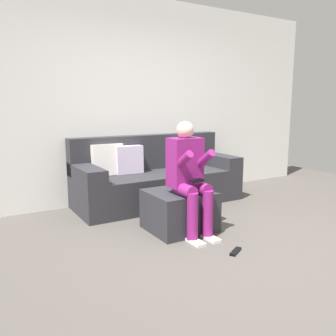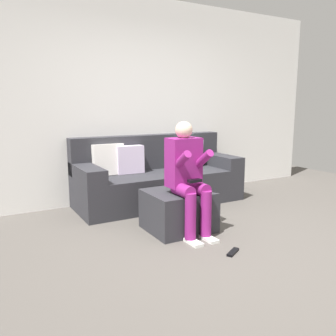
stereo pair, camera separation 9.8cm
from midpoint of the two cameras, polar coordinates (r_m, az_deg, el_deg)
ground_plane at (r=3.39m, az=11.98°, el=-13.21°), size 8.28×8.28×0.00m
wall_back at (r=5.04m, az=-4.99°, el=10.79°), size 6.37×0.10×2.78m
couch_sectional at (r=4.84m, az=-1.20°, el=-1.65°), size 2.25×0.85×0.91m
ottoman at (r=3.82m, az=2.43°, el=-6.84°), size 0.66×0.60×0.43m
person_seated at (r=3.60m, az=3.98°, el=-0.84°), size 0.33×0.56×1.17m
remote_near_ottoman at (r=3.36m, az=11.27°, el=-13.15°), size 0.19×0.14×0.02m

